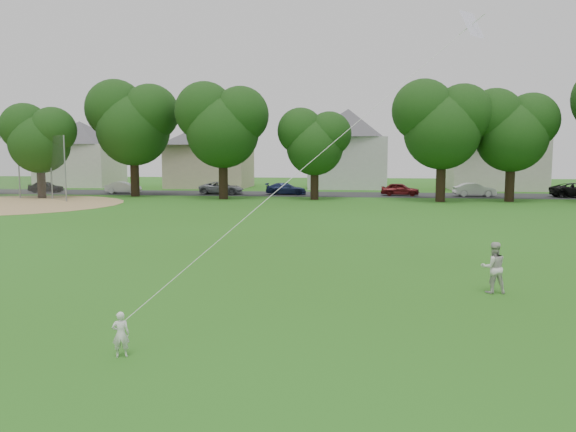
# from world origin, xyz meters

# --- Properties ---
(ground) EXTENTS (160.00, 160.00, 0.00)m
(ground) POSITION_xyz_m (0.00, 0.00, 0.00)
(ground) COLOR #2A6016
(ground) RESTS_ON ground
(street) EXTENTS (90.00, 7.00, 0.01)m
(street) POSITION_xyz_m (0.00, 42.00, 0.01)
(street) COLOR #2D2D30
(street) RESTS_ON ground
(dirt_infield) EXTENTS (18.00, 18.00, 0.02)m
(dirt_infield) POSITION_xyz_m (-26.00, 28.00, 0.01)
(dirt_infield) COLOR #9E7F51
(dirt_infield) RESTS_ON ground
(toddler) EXTENTS (0.38, 0.31, 0.89)m
(toddler) POSITION_xyz_m (-3.16, -2.21, 0.45)
(toddler) COLOR silver
(toddler) RESTS_ON ground
(older_boy) EXTENTS (0.77, 0.63, 1.44)m
(older_boy) POSITION_xyz_m (5.08, 3.88, 0.72)
(older_boy) COLOR silver
(older_boy) RESTS_ON ground
(kite) EXTENTS (4.38, 4.49, 13.22)m
(kite) POSITION_xyz_m (0.73, 1.79, 4.20)
(kite) COLOR white
(kite) RESTS_ON ground
(baseball_backstop) EXTENTS (12.29, 3.33, 5.40)m
(baseball_backstop) POSITION_xyz_m (-28.47, 33.36, 2.70)
(baseball_backstop) COLOR gray
(baseball_backstop) RESTS_ON ground
(tree_row) EXTENTS (79.01, 9.71, 11.16)m
(tree_row) POSITION_xyz_m (2.24, 35.58, 6.54)
(tree_row) COLOR black
(tree_row) RESTS_ON ground
(parked_cars) EXTENTS (72.34, 2.20, 1.28)m
(parked_cars) POSITION_xyz_m (6.73, 41.00, 0.61)
(parked_cars) COLOR black
(parked_cars) RESTS_ON ground
(house_row) EXTENTS (76.65, 13.94, 10.50)m
(house_row) POSITION_xyz_m (1.50, 52.00, 5.04)
(house_row) COLOR silver
(house_row) RESTS_ON ground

